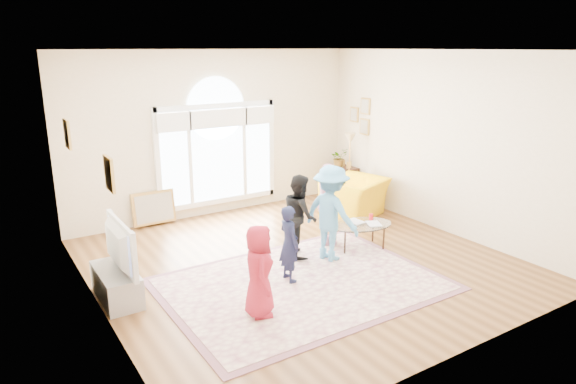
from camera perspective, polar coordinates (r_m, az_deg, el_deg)
ground at (r=8.10m, az=1.48°, el=-7.76°), size 6.00×6.00×0.00m
room_shell at (r=10.04m, az=-7.54°, el=6.10°), size 6.00×6.00×6.00m
area_rug at (r=7.38m, az=1.59°, el=-10.17°), size 3.60×2.60×0.02m
rug_border at (r=7.38m, az=1.59°, el=-10.19°), size 3.80×2.80×0.01m
tv_console at (r=7.26m, az=-18.50°, el=-9.74°), size 0.45×1.00×0.42m
television at (r=7.05m, az=-18.83°, el=-5.73°), size 0.18×1.16×0.67m
coffee_table at (r=8.58m, az=7.99°, el=-3.66°), size 1.24×0.96×0.54m
armchair at (r=10.20m, az=7.45°, el=-0.61°), size 1.44×1.35×0.75m
side_cabinet at (r=11.39m, az=6.34°, el=1.03°), size 0.40×0.50×0.70m
floor_lamp at (r=10.87m, az=6.90°, el=5.34°), size 0.26×0.26×1.51m
plant_pedestal at (r=11.44m, az=5.61°, el=1.12°), size 0.20×0.20×0.70m
potted_plant at (r=11.31m, az=5.69°, el=3.83°), size 0.38×0.33×0.41m
leaning_picture at (r=10.00m, az=-14.56°, el=-3.60°), size 0.80×0.14×0.62m
child_red at (r=6.35m, az=-3.24°, el=-8.73°), size 0.55×0.67×1.17m
child_navy at (r=7.25m, az=0.12°, el=-5.74°), size 0.29×0.42×1.11m
child_black at (r=8.08m, az=1.34°, el=-2.64°), size 0.71×0.79×1.32m
child_pink at (r=8.57m, az=4.37°, el=-1.37°), size 0.65×0.88×1.39m
child_blue at (r=7.94m, az=4.80°, el=-2.35°), size 0.79×1.08×1.50m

